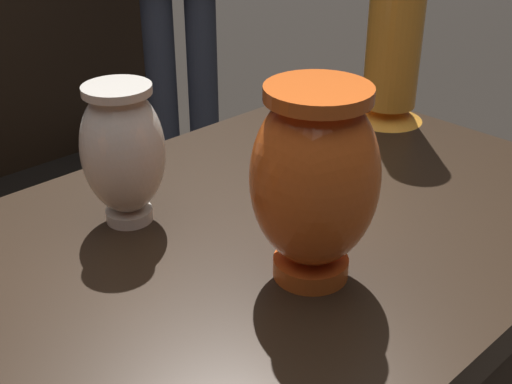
% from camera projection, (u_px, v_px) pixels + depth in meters
% --- Properties ---
extents(vase_centerpiece, '(0.14, 0.14, 0.23)m').
position_uv_depth(vase_centerpiece, '(315.00, 179.00, 0.72)').
color(vase_centerpiece, '#E55B1E').
rests_on(vase_centerpiece, display_plinth).
extents(vase_left_accent, '(0.11, 0.11, 0.19)m').
position_uv_depth(vase_left_accent, '(123.00, 150.00, 0.84)').
color(vase_left_accent, silver).
rests_on(vase_left_accent, display_plinth).
extents(vase_right_accent, '(0.13, 0.13, 0.34)m').
position_uv_depth(vase_right_accent, '(395.00, 32.00, 1.13)').
color(vase_right_accent, orange).
rests_on(vase_right_accent, display_plinth).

